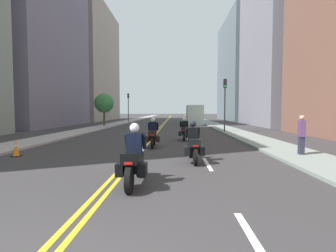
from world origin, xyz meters
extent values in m
plane|color=#353334|center=(0.00, 48.00, 0.00)|extent=(264.00, 264.00, 0.00)
cube|color=#A39A98|center=(-7.21, 48.00, 0.06)|extent=(2.49, 144.00, 0.12)
cube|color=gray|center=(7.21, 48.00, 0.06)|extent=(2.49, 144.00, 0.12)
cube|color=yellow|center=(-0.12, 48.00, 0.00)|extent=(0.12, 132.00, 0.01)
cube|color=yellow|center=(0.12, 48.00, 0.00)|extent=(0.12, 132.00, 0.01)
cube|color=silver|center=(2.98, 2.00, 0.00)|extent=(0.14, 2.40, 0.01)
cube|color=silver|center=(2.98, 8.00, 0.00)|extent=(0.14, 2.40, 0.01)
cube|color=silver|center=(2.98, 14.00, 0.00)|extent=(0.14, 2.40, 0.01)
cube|color=silver|center=(2.98, 20.00, 0.00)|extent=(0.14, 2.40, 0.01)
cube|color=silver|center=(2.98, 26.00, 0.00)|extent=(0.14, 2.40, 0.01)
cube|color=silver|center=(2.98, 32.00, 0.00)|extent=(0.14, 2.40, 0.01)
cube|color=silver|center=(2.98, 38.00, 0.00)|extent=(0.14, 2.40, 0.01)
cube|color=silver|center=(2.98, 44.00, 0.00)|extent=(0.14, 2.40, 0.01)
cube|color=silver|center=(2.98, 50.00, 0.00)|extent=(0.14, 2.40, 0.01)
cube|color=silver|center=(2.98, 56.00, 0.00)|extent=(0.14, 2.40, 0.01)
cube|color=slate|center=(-17.34, 32.45, 15.61)|extent=(9.91, 18.16, 31.23)
cube|color=gray|center=(15.77, 35.16, 11.11)|extent=(6.77, 14.86, 22.23)
cube|color=#2D3847|center=(19.17, 35.16, 5.56)|extent=(0.04, 12.48, 0.90)
cube|color=#2D3847|center=(19.17, 35.16, 9.63)|extent=(0.04, 12.48, 0.90)
cube|color=#2D3847|center=(19.17, 35.16, 13.71)|extent=(0.04, 12.48, 0.90)
cube|color=#A59284|center=(-15.80, 54.48, 11.90)|extent=(6.82, 21.43, 23.79)
cube|color=#2D3847|center=(-19.22, 54.48, 5.95)|extent=(0.04, 18.00, 0.90)
cube|color=#2D3847|center=(-19.22, 54.48, 19.03)|extent=(0.04, 18.00, 0.90)
cube|color=slate|center=(16.08, 55.34, 10.72)|extent=(7.39, 20.03, 21.45)
cube|color=#2D3847|center=(19.79, 55.34, 5.36)|extent=(0.04, 16.82, 0.90)
cube|color=#2D3847|center=(19.79, 55.34, 9.29)|extent=(0.04, 16.82, 0.90)
cube|color=#2D3847|center=(19.79, 55.34, 13.23)|extent=(0.04, 16.82, 0.90)
cube|color=#2D3847|center=(19.79, 55.34, 17.16)|extent=(0.04, 16.82, 0.90)
cylinder|color=black|center=(0.69, 6.03, 0.34)|extent=(0.14, 0.68, 0.67)
cylinder|color=black|center=(0.66, 4.39, 0.34)|extent=(0.14, 0.68, 0.67)
cube|color=silver|center=(0.69, 6.03, 0.69)|extent=(0.14, 0.32, 0.04)
cube|color=black|center=(0.68, 5.21, 0.62)|extent=(0.34, 1.26, 0.40)
cube|color=black|center=(0.67, 4.47, 0.84)|extent=(0.41, 0.37, 0.28)
cube|color=red|center=(0.66, 4.28, 0.76)|extent=(0.20, 0.03, 0.06)
cube|color=black|center=(0.39, 4.72, 0.52)|extent=(0.21, 0.44, 0.32)
cube|color=black|center=(0.95, 4.71, 0.52)|extent=(0.21, 0.44, 0.32)
cube|color=#B2C1CC|center=(0.68, 5.73, 1.00)|extent=(0.36, 0.13, 0.36)
cube|color=black|center=(0.68, 5.16, 1.11)|extent=(0.40, 0.27, 0.58)
cylinder|color=black|center=(0.44, 5.31, 1.16)|extent=(0.10, 0.28, 0.45)
cylinder|color=black|center=(0.92, 5.30, 1.16)|extent=(0.10, 0.28, 0.45)
sphere|color=white|center=(0.68, 5.19, 1.54)|extent=(0.26, 0.26, 0.26)
cylinder|color=black|center=(2.43, 9.35, 0.32)|extent=(0.15, 0.64, 0.63)
cylinder|color=black|center=(2.50, 7.70, 0.32)|extent=(0.15, 0.64, 0.63)
cube|color=silver|center=(2.43, 9.35, 0.65)|extent=(0.15, 0.33, 0.04)
cube|color=black|center=(2.47, 8.52, 0.60)|extent=(0.38, 1.27, 0.40)
cube|color=black|center=(2.50, 7.78, 0.82)|extent=(0.42, 0.38, 0.28)
cube|color=red|center=(2.51, 7.59, 0.74)|extent=(0.20, 0.04, 0.06)
cube|color=black|center=(2.21, 8.02, 0.50)|extent=(0.22, 0.45, 0.32)
cube|color=black|center=(2.77, 8.04, 0.50)|extent=(0.22, 0.45, 0.32)
cube|color=#B2C1CC|center=(2.44, 9.05, 0.98)|extent=(0.37, 0.14, 0.36)
cube|color=black|center=(2.47, 8.47, 1.07)|extent=(0.41, 0.28, 0.55)
cylinder|color=black|center=(2.22, 8.61, 1.12)|extent=(0.11, 0.29, 0.45)
cylinder|color=black|center=(2.70, 8.63, 1.12)|extent=(0.11, 0.29, 0.45)
sphere|color=black|center=(2.47, 8.50, 1.49)|extent=(0.26, 0.26, 0.26)
cylinder|color=black|center=(0.53, 13.41, 0.31)|extent=(0.14, 0.62, 0.62)
cylinder|color=black|center=(0.56, 11.90, 0.31)|extent=(0.14, 0.62, 0.62)
cube|color=silver|center=(0.53, 13.41, 0.64)|extent=(0.15, 0.32, 0.04)
cube|color=black|center=(0.55, 12.65, 0.59)|extent=(0.34, 1.16, 0.40)
cube|color=black|center=(0.56, 11.97, 0.81)|extent=(0.41, 0.37, 0.28)
cube|color=red|center=(0.57, 11.78, 0.73)|extent=(0.20, 0.03, 0.06)
cube|color=black|center=(0.28, 12.19, 0.49)|extent=(0.21, 0.44, 0.32)
cube|color=black|center=(0.84, 12.20, 0.49)|extent=(0.21, 0.44, 0.32)
cube|color=#B2C1CC|center=(0.54, 13.14, 0.97)|extent=(0.36, 0.13, 0.36)
cube|color=black|center=(0.55, 12.60, 1.09)|extent=(0.41, 0.27, 0.59)
cylinder|color=black|center=(0.31, 12.75, 1.14)|extent=(0.11, 0.28, 0.45)
cylinder|color=black|center=(0.79, 12.76, 1.14)|extent=(0.11, 0.28, 0.45)
sphere|color=white|center=(0.55, 12.63, 1.52)|extent=(0.26, 0.26, 0.26)
cylinder|color=black|center=(2.40, 16.99, 0.30)|extent=(0.12, 0.60, 0.60)
cylinder|color=black|center=(2.36, 15.42, 0.30)|extent=(0.12, 0.60, 0.60)
cube|color=silver|center=(2.40, 16.99, 0.62)|extent=(0.15, 0.32, 0.04)
cube|color=black|center=(2.38, 16.20, 0.58)|extent=(0.35, 1.20, 0.40)
cube|color=black|center=(2.36, 15.50, 0.80)|extent=(0.41, 0.37, 0.28)
cube|color=red|center=(2.36, 15.31, 0.72)|extent=(0.20, 0.03, 0.06)
cube|color=black|center=(2.09, 15.74, 0.48)|extent=(0.21, 0.44, 0.32)
cube|color=black|center=(2.65, 15.73, 0.48)|extent=(0.21, 0.44, 0.32)
cube|color=#B2C1CC|center=(2.39, 16.70, 0.96)|extent=(0.36, 0.13, 0.36)
cube|color=black|center=(2.38, 16.15, 1.03)|extent=(0.41, 0.27, 0.50)
cylinder|color=black|center=(2.14, 16.31, 1.08)|extent=(0.11, 0.28, 0.45)
cylinder|color=black|center=(2.62, 16.30, 1.08)|extent=(0.11, 0.28, 0.45)
sphere|color=white|center=(2.38, 16.18, 1.43)|extent=(0.26, 0.26, 0.26)
cube|color=black|center=(-5.20, 9.42, 0.01)|extent=(0.35, 0.35, 0.03)
cone|color=orange|center=(-5.20, 9.42, 0.38)|extent=(0.28, 0.28, 0.71)
cylinder|color=white|center=(-5.20, 9.42, 0.47)|extent=(0.19, 0.19, 0.08)
cylinder|color=black|center=(6.37, 22.73, 2.09)|extent=(0.12, 0.12, 4.18)
cube|color=black|center=(6.37, 22.73, 4.53)|extent=(0.28, 0.28, 0.80)
sphere|color=green|center=(6.37, 22.58, 4.25)|extent=(0.18, 0.18, 0.18)
cylinder|color=black|center=(-6.37, 43.75, 2.13)|extent=(0.12, 0.12, 4.26)
cube|color=black|center=(-6.37, 43.75, 4.61)|extent=(0.28, 0.28, 0.80)
sphere|color=yellow|center=(-6.37, 43.60, 4.61)|extent=(0.18, 0.18, 0.18)
cube|color=#28283A|center=(7.22, 9.60, 0.44)|extent=(0.23, 0.30, 0.88)
cube|color=#5D3866|center=(7.22, 9.60, 1.23)|extent=(0.25, 0.38, 0.70)
sphere|color=tan|center=(7.22, 9.60, 1.70)|extent=(0.22, 0.22, 0.22)
cylinder|color=#483B20|center=(-7.40, 31.90, 1.07)|extent=(0.24, 0.24, 2.13)
sphere|color=#377D43|center=(-7.40, 31.90, 3.00)|extent=(2.47, 2.47, 2.47)
cube|color=silver|center=(4.57, 39.46, 1.10)|extent=(2.00, 1.80, 2.20)
cube|color=silver|center=(4.57, 36.46, 1.40)|extent=(2.20, 5.20, 2.80)
cylinder|color=black|center=(4.57, 39.06, 0.45)|extent=(2.00, 0.90, 0.90)
cylinder|color=black|center=(4.57, 34.86, 0.45)|extent=(2.00, 0.90, 0.90)
camera|label=1|loc=(1.77, -1.84, 1.99)|focal=28.16mm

